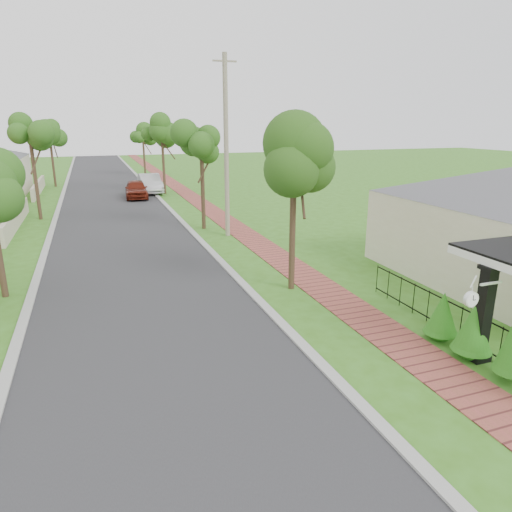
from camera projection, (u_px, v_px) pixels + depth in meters
ground at (299, 371)px, 11.09m from camera, size 160.00×160.00×0.00m
road at (118, 220)px, 28.17m from camera, size 7.00×120.00×0.02m
kerb_right at (177, 216)px, 29.36m from camera, size 0.30×120.00×0.10m
kerb_left at (54, 225)px, 26.98m from camera, size 0.30×120.00×0.10m
sidewalk at (216, 214)px, 30.20m from camera, size 1.50×120.00×0.03m
porch_post at (483, 319)px, 11.35m from camera, size 0.48×0.48×2.52m
picket_fence at (461, 323)px, 12.53m from camera, size 0.03×8.02×1.00m
street_trees at (108, 141)px, 33.11m from camera, size 10.70×37.65×5.89m
hedge_row at (492, 338)px, 11.00m from camera, size 0.88×4.21×2.02m
parked_car_red at (136, 189)px, 36.20m from camera, size 1.93×4.27×1.42m
parked_car_white at (150, 184)px, 38.96m from camera, size 1.71×4.79×1.57m
near_tree at (294, 156)px, 15.32m from camera, size 2.31×2.31×5.94m
utility_pole at (226, 148)px, 23.10m from camera, size 1.20×0.24×9.06m
station_clock at (473, 298)px, 10.48m from camera, size 1.04×0.13×0.54m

